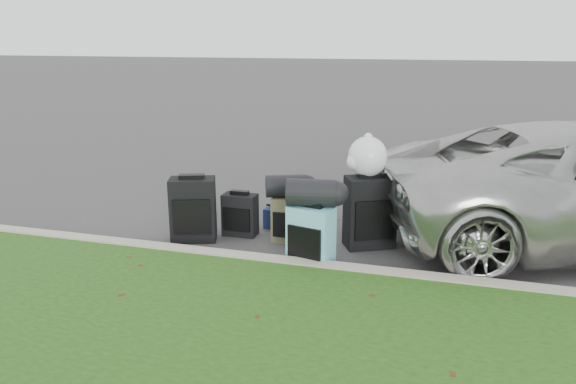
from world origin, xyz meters
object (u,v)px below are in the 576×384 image
(suitcase_olive, at_px, (289,220))
(suitcase_large_black_right, at_px, (370,212))
(tote_green, at_px, (194,206))
(suitcase_small_black, at_px, (240,215))
(suitcase_teal, at_px, (311,237))
(tote_navy, at_px, (275,218))
(suitcase_large_black_left, at_px, (193,210))

(suitcase_olive, height_order, suitcase_large_black_right, suitcase_large_black_right)
(suitcase_large_black_right, distance_m, tote_green, 2.59)
(suitcase_small_black, bearing_deg, suitcase_teal, -33.77)
(tote_navy, bearing_deg, suitcase_large_black_right, -8.57)
(suitcase_small_black, relative_size, suitcase_teal, 0.78)
(suitcase_large_black_left, distance_m, tote_green, 0.98)
(suitcase_olive, distance_m, suitcase_teal, 0.82)
(suitcase_large_black_right, relative_size, tote_green, 2.73)
(suitcase_large_black_right, bearing_deg, suitcase_large_black_left, 163.83)
(suitcase_olive, distance_m, tote_green, 1.67)
(suitcase_olive, xyz_separation_m, tote_green, (-1.57, 0.57, -0.12))
(suitcase_large_black_left, height_order, tote_green, suitcase_large_black_left)
(suitcase_large_black_right, xyz_separation_m, tote_green, (-2.53, 0.47, -0.27))
(suitcase_small_black, xyz_separation_m, tote_green, (-0.90, 0.52, -0.11))
(suitcase_small_black, distance_m, suitcase_large_black_right, 1.64)
(suitcase_small_black, relative_size, suitcase_large_black_left, 0.68)
(suitcase_large_black_left, relative_size, suitcase_large_black_right, 0.92)
(suitcase_olive, bearing_deg, tote_green, 158.95)
(tote_green, distance_m, tote_navy, 1.25)
(suitcase_large_black_left, relative_size, suitcase_teal, 1.15)
(suitcase_large_black_left, relative_size, tote_green, 2.51)
(suitcase_large_black_left, bearing_deg, suitcase_teal, -33.36)
(suitcase_teal, bearing_deg, suitcase_large_black_left, 179.91)
(tote_green, height_order, tote_navy, tote_green)
(suitcase_olive, xyz_separation_m, suitcase_large_black_right, (0.97, 0.10, 0.15))
(suitcase_large_black_left, height_order, tote_navy, suitcase_large_black_left)
(suitcase_large_black_right, distance_m, tote_navy, 1.37)
(suitcase_small_black, xyz_separation_m, suitcase_teal, (1.11, -0.74, 0.07))
(suitcase_teal, xyz_separation_m, tote_navy, (-0.77, 1.11, -0.21))
(tote_navy, bearing_deg, suitcase_olive, -47.11)
(suitcase_teal, distance_m, tote_green, 2.38)
(suitcase_teal, height_order, tote_navy, suitcase_teal)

